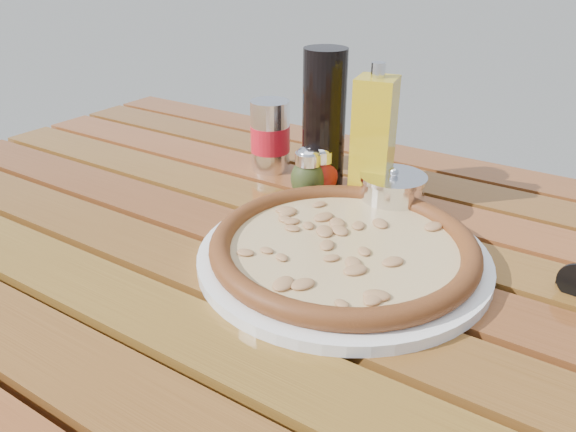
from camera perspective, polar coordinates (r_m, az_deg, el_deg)
The scene contains 9 objects.
table at distance 0.78m, azimuth -0.81°, elevation -7.48°, with size 1.40×0.90×0.75m.
plate at distance 0.70m, azimuth 5.60°, elevation -4.12°, with size 0.36×0.36×0.01m, color white.
pizza at distance 0.69m, azimuth 5.66°, elevation -3.00°, with size 0.46×0.46×0.03m.
pepper_shaker at distance 0.87m, azimuth 3.36°, elevation 4.68°, with size 0.07×0.07×0.08m.
oregano_shaker at distance 0.86m, azimuth 2.06°, elevation 4.33°, with size 0.05×0.05×0.08m.
dark_bottle at distance 0.87m, azimuth 3.66°, elevation 9.52°, with size 0.07×0.07×0.22m, color black.
soda_can at distance 0.96m, azimuth -1.81°, elevation 8.08°, with size 0.08×0.08×0.12m.
olive_oil_cruet at distance 0.83m, azimuth 8.64°, elevation 7.45°, with size 0.06×0.06×0.21m.
parmesan_tin at distance 0.82m, azimuth 10.52°, elevation 2.24°, with size 0.10×0.10×0.07m.
Camera 1 is at (0.37, -0.54, 1.11)m, focal length 35.00 mm.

